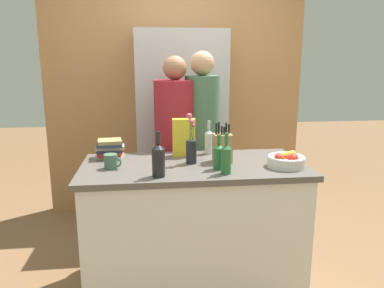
{
  "coord_description": "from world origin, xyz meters",
  "views": [
    {
      "loc": [
        -0.3,
        -2.45,
        1.63
      ],
      "look_at": [
        0.0,
        0.09,
        1.05
      ],
      "focal_mm": 35.0,
      "sensor_mm": 36.0,
      "label": 1
    }
  ],
  "objects_px": {
    "fruit_bowl": "(286,160)",
    "flower_vase": "(191,147)",
    "book_stack": "(110,149)",
    "bottle_water": "(226,158)",
    "refrigerator": "(180,129)",
    "person_at_sink": "(176,144)",
    "bottle_oil": "(209,141)",
    "person_in_blue": "(202,139)",
    "knife_block": "(222,147)",
    "cereal_box": "(184,137)",
    "bottle_wine": "(219,156)",
    "coffee_mug": "(111,161)",
    "bottle_vinegar": "(158,159)"
  },
  "relations": [
    {
      "from": "flower_vase",
      "to": "bottle_oil",
      "type": "bearing_deg",
      "value": 57.19
    },
    {
      "from": "bottle_oil",
      "to": "person_in_blue",
      "type": "bearing_deg",
      "value": 90.44
    },
    {
      "from": "cereal_box",
      "to": "knife_block",
      "type": "bearing_deg",
      "value": -39.26
    },
    {
      "from": "flower_vase",
      "to": "refrigerator",
      "type": "bearing_deg",
      "value": 88.5
    },
    {
      "from": "book_stack",
      "to": "bottle_oil",
      "type": "xyz_separation_m",
      "value": [
        0.73,
        0.05,
        0.03
      ]
    },
    {
      "from": "knife_block",
      "to": "person_in_blue",
      "type": "bearing_deg",
      "value": 95.54
    },
    {
      "from": "bottle_water",
      "to": "person_at_sink",
      "type": "height_order",
      "value": "person_at_sink"
    },
    {
      "from": "knife_block",
      "to": "book_stack",
      "type": "xyz_separation_m",
      "value": [
        -0.79,
        0.2,
        -0.04
      ]
    },
    {
      "from": "fruit_bowl",
      "to": "coffee_mug",
      "type": "bearing_deg",
      "value": 174.91
    },
    {
      "from": "person_at_sink",
      "to": "cereal_box",
      "type": "bearing_deg",
      "value": -95.25
    },
    {
      "from": "refrigerator",
      "to": "person_in_blue",
      "type": "distance_m",
      "value": 0.62
    },
    {
      "from": "bottle_water",
      "to": "person_at_sink",
      "type": "bearing_deg",
      "value": 106.29
    },
    {
      "from": "flower_vase",
      "to": "coffee_mug",
      "type": "xyz_separation_m",
      "value": [
        -0.54,
        -0.07,
        -0.07
      ]
    },
    {
      "from": "flower_vase",
      "to": "person_at_sink",
      "type": "xyz_separation_m",
      "value": [
        -0.06,
        0.59,
        -0.12
      ]
    },
    {
      "from": "bottle_water",
      "to": "person_at_sink",
      "type": "distance_m",
      "value": 0.9
    },
    {
      "from": "flower_vase",
      "to": "bottle_vinegar",
      "type": "bearing_deg",
      "value": -130.07
    },
    {
      "from": "knife_block",
      "to": "bottle_water",
      "type": "relative_size",
      "value": 1.08
    },
    {
      "from": "knife_block",
      "to": "bottle_vinegar",
      "type": "height_order",
      "value": "same"
    },
    {
      "from": "bottle_water",
      "to": "person_at_sink",
      "type": "relative_size",
      "value": 0.16
    },
    {
      "from": "book_stack",
      "to": "knife_block",
      "type": "bearing_deg",
      "value": -14.13
    },
    {
      "from": "refrigerator",
      "to": "fruit_bowl",
      "type": "xyz_separation_m",
      "value": [
        0.59,
        -1.38,
        0.03
      ]
    },
    {
      "from": "knife_block",
      "to": "cereal_box",
      "type": "xyz_separation_m",
      "value": [
        -0.25,
        0.2,
        0.04
      ]
    },
    {
      "from": "bottle_water",
      "to": "person_in_blue",
      "type": "height_order",
      "value": "person_in_blue"
    },
    {
      "from": "coffee_mug",
      "to": "bottle_water",
      "type": "relative_size",
      "value": 0.46
    },
    {
      "from": "flower_vase",
      "to": "bottle_vinegar",
      "type": "relative_size",
      "value": 1.24
    },
    {
      "from": "fruit_bowl",
      "to": "cereal_box",
      "type": "bearing_deg",
      "value": 149.53
    },
    {
      "from": "fruit_bowl",
      "to": "flower_vase",
      "type": "xyz_separation_m",
      "value": [
        -0.62,
        0.17,
        0.07
      ]
    },
    {
      "from": "bottle_water",
      "to": "bottle_wine",
      "type": "bearing_deg",
      "value": 103.82
    },
    {
      "from": "coffee_mug",
      "to": "bottle_vinegar",
      "type": "xyz_separation_m",
      "value": [
        0.3,
        -0.21,
        0.06
      ]
    },
    {
      "from": "refrigerator",
      "to": "book_stack",
      "type": "height_order",
      "value": "refrigerator"
    },
    {
      "from": "person_at_sink",
      "to": "person_in_blue",
      "type": "xyz_separation_m",
      "value": [
        0.22,
        0.01,
        0.04
      ]
    },
    {
      "from": "bottle_water",
      "to": "refrigerator",
      "type": "bearing_deg",
      "value": 96.04
    },
    {
      "from": "refrigerator",
      "to": "person_in_blue",
      "type": "xyz_separation_m",
      "value": [
        0.13,
        -0.61,
        0.02
      ]
    },
    {
      "from": "knife_block",
      "to": "cereal_box",
      "type": "height_order",
      "value": "knife_block"
    },
    {
      "from": "knife_block",
      "to": "coffee_mug",
      "type": "xyz_separation_m",
      "value": [
        -0.75,
        -0.07,
        -0.06
      ]
    },
    {
      "from": "refrigerator",
      "to": "bottle_wine",
      "type": "xyz_separation_m",
      "value": [
        0.13,
        -1.37,
        0.07
      ]
    },
    {
      "from": "bottle_water",
      "to": "bottle_oil",
      "type": "bearing_deg",
      "value": 92.66
    },
    {
      "from": "person_in_blue",
      "to": "book_stack",
      "type": "bearing_deg",
      "value": -166.28
    },
    {
      "from": "book_stack",
      "to": "bottle_vinegar",
      "type": "height_order",
      "value": "bottle_vinegar"
    },
    {
      "from": "cereal_box",
      "to": "person_at_sink",
      "type": "xyz_separation_m",
      "value": [
        -0.03,
        0.38,
        -0.14
      ]
    },
    {
      "from": "bottle_water",
      "to": "cereal_box",
      "type": "bearing_deg",
      "value": 114.5
    },
    {
      "from": "fruit_bowl",
      "to": "bottle_water",
      "type": "xyz_separation_m",
      "value": [
        -0.43,
        -0.1,
        0.06
      ]
    },
    {
      "from": "fruit_bowl",
      "to": "knife_block",
      "type": "xyz_separation_m",
      "value": [
        -0.4,
        0.18,
        0.06
      ]
    },
    {
      "from": "bottle_vinegar",
      "to": "person_at_sink",
      "type": "xyz_separation_m",
      "value": [
        0.17,
        0.87,
        -0.11
      ]
    },
    {
      "from": "fruit_bowl",
      "to": "book_stack",
      "type": "relative_size",
      "value": 1.18
    },
    {
      "from": "coffee_mug",
      "to": "bottle_oil",
      "type": "height_order",
      "value": "bottle_oil"
    },
    {
      "from": "flower_vase",
      "to": "fruit_bowl",
      "type": "bearing_deg",
      "value": -15.3
    },
    {
      "from": "refrigerator",
      "to": "book_stack",
      "type": "relative_size",
      "value": 9.04
    },
    {
      "from": "bottle_vinegar",
      "to": "person_in_blue",
      "type": "bearing_deg",
      "value": 65.87
    },
    {
      "from": "fruit_bowl",
      "to": "flower_vase",
      "type": "height_order",
      "value": "flower_vase"
    }
  ]
}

